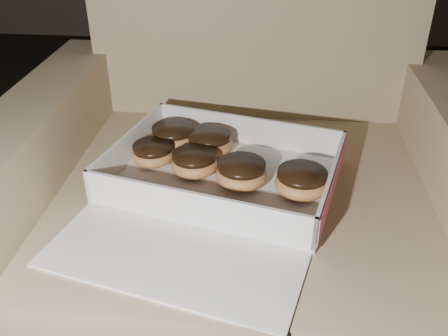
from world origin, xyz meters
The scene contains 11 objects.
armchair centered at (0.47, 0.18, 0.28)m, with size 0.85×0.72×0.89m.
bakery_box centered at (0.42, 0.08, 0.41)m, with size 0.47×0.51×0.06m.
donut_a centered at (0.46, 0.09, 0.43)m, with size 0.09×0.09×0.04m.
donut_b centered at (0.40, 0.20, 0.43)m, with size 0.09×0.09×0.04m.
donut_c centered at (0.30, 0.15, 0.43)m, with size 0.08×0.08×0.04m.
donut_d centered at (0.56, 0.08, 0.43)m, with size 0.09×0.09×0.04m.
donut_e centered at (0.38, 0.12, 0.43)m, with size 0.08×0.08×0.04m.
donut_f centered at (0.32, 0.22, 0.43)m, with size 0.09×0.09×0.04m.
crumb_a centered at (0.36, 0.12, 0.41)m, with size 0.01×0.01×0.00m, color black.
crumb_b centered at (0.34, 0.05, 0.41)m, with size 0.01×0.01×0.00m, color black.
crumb_c centered at (0.29, 0.04, 0.41)m, with size 0.01×0.01×0.00m, color black.
Camera 1 is at (0.50, -0.62, 0.87)m, focal length 40.00 mm.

